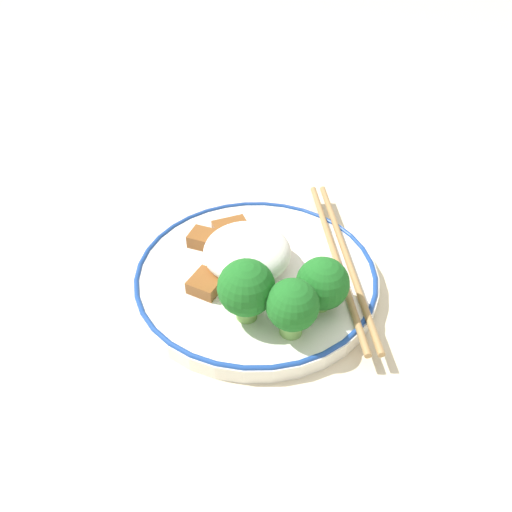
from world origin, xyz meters
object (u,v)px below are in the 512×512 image
chopsticks (341,257)px  broccoli_back_center (292,306)px  broccoli_back_left (246,289)px  broccoli_back_right (321,285)px  plate (256,276)px

chopsticks → broccoli_back_center: bearing=8.5°
broccoli_back_left → broccoli_back_center: 0.04m
broccoli_back_left → broccoli_back_center: size_ratio=1.09×
broccoli_back_center → broccoli_back_right: (-0.04, 0.00, -0.00)m
broccoli_back_center → broccoli_back_right: broccoli_back_center is taller
plate → broccoli_back_right: (0.00, 0.07, 0.03)m
chopsticks → broccoli_back_left: bearing=-11.6°
broccoli_back_left → chopsticks: (-0.12, 0.02, -0.03)m
plate → chopsticks: chopsticks is taller
broccoli_back_left → chopsticks: 0.13m
broccoli_back_center → broccoli_back_right: bearing=175.6°
broccoli_back_left → broccoli_back_center: bearing=103.8°
broccoli_back_center → broccoli_back_right: 0.04m
broccoli_back_left → chopsticks: bearing=168.4°
broccoli_back_left → broccoli_back_center: (-0.01, 0.04, -0.00)m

